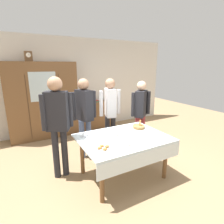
{
  "coord_description": "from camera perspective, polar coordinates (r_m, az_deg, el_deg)",
  "views": [
    {
      "loc": [
        -1.53,
        -2.61,
        1.94
      ],
      "look_at": [
        0.0,
        0.2,
        1.09
      ],
      "focal_mm": 28.68,
      "sensor_mm": 36.0,
      "label": 1
    }
  ],
  "objects": [
    {
      "name": "ground_plane",
      "position": [
        3.59,
        1.61,
        -17.86
      ],
      "size": [
        12.0,
        12.0,
        0.0
      ],
      "primitive_type": "plane",
      "color": "#997A56",
      "rests_on": "ground"
    },
    {
      "name": "back_wall",
      "position": [
        5.51,
        -12.44,
        8.34
      ],
      "size": [
        6.4,
        0.1,
        2.7
      ],
      "primitive_type": "cube",
      "color": "silver",
      "rests_on": "ground"
    },
    {
      "name": "dining_table",
      "position": [
        3.11,
        3.91,
        -9.87
      ],
      "size": [
        1.49,
        1.11,
        0.74
      ],
      "color": "brown",
      "rests_on": "ground"
    },
    {
      "name": "wall_cabinet",
      "position": [
        5.09,
        -21.03,
        3.31
      ],
      "size": [
        1.77,
        0.46,
        2.02
      ],
      "color": "brown",
      "rests_on": "ground"
    },
    {
      "name": "mantel_clock",
      "position": [
        4.98,
        -25.12,
        15.79
      ],
      "size": [
        0.18,
        0.11,
        0.24
      ],
      "color": "brown",
      "rests_on": "wall_cabinet"
    },
    {
      "name": "bookshelf_low",
      "position": [
        5.66,
        -5.19,
        -0.84
      ],
      "size": [
        0.98,
        0.35,
        0.83
      ],
      "color": "brown",
      "rests_on": "ground"
    },
    {
      "name": "book_stack",
      "position": [
        5.56,
        -5.29,
        3.54
      ],
      "size": [
        0.15,
        0.23,
        0.05
      ],
      "color": "#3D754C",
      "rests_on": "bookshelf_low"
    },
    {
      "name": "tea_cup_near_left",
      "position": [
        2.97,
        3.32,
        -8.38
      ],
      "size": [
        0.13,
        0.13,
        0.06
      ],
      "color": "white",
      "rests_on": "dining_table"
    },
    {
      "name": "tea_cup_center",
      "position": [
        3.04,
        12.13,
        -8.13
      ],
      "size": [
        0.13,
        0.13,
        0.06
      ],
      "color": "white",
      "rests_on": "dining_table"
    },
    {
      "name": "tea_cup_mid_left",
      "position": [
        2.76,
        4.95,
        -10.29
      ],
      "size": [
        0.13,
        0.13,
        0.06
      ],
      "color": "white",
      "rests_on": "dining_table"
    },
    {
      "name": "tea_cup_back_edge",
      "position": [
        3.13,
        -8.78,
        -7.26
      ],
      "size": [
        0.13,
        0.13,
        0.06
      ],
      "color": "white",
      "rests_on": "dining_table"
    },
    {
      "name": "tea_cup_mid_right",
      "position": [
        3.11,
        1.17,
        -7.28
      ],
      "size": [
        0.13,
        0.13,
        0.06
      ],
      "color": "white",
      "rests_on": "dining_table"
    },
    {
      "name": "tea_cup_near_right",
      "position": [
        3.31,
        10.79,
        -6.16
      ],
      "size": [
        0.13,
        0.13,
        0.06
      ],
      "color": "white",
      "rests_on": "dining_table"
    },
    {
      "name": "bread_basket",
      "position": [
        3.52,
        8.52,
        -4.62
      ],
      "size": [
        0.24,
        0.24,
        0.16
      ],
      "color": "#9E7542",
      "rests_on": "dining_table"
    },
    {
      "name": "pastry_plate",
      "position": [
        2.67,
        -2.74,
        -11.45
      ],
      "size": [
        0.28,
        0.28,
        0.05
      ],
      "color": "white",
      "rests_on": "dining_table"
    },
    {
      "name": "spoon_far_right",
      "position": [
        3.34,
        2.51,
        -6.13
      ],
      "size": [
        0.12,
        0.02,
        0.01
      ],
      "color": "silver",
      "rests_on": "dining_table"
    },
    {
      "name": "spoon_front_edge",
      "position": [
        3.2,
        -3.75,
        -7.1
      ],
      "size": [
        0.12,
        0.02,
        0.01
      ],
      "color": "silver",
      "rests_on": "dining_table"
    },
    {
      "name": "person_behind_table_left",
      "position": [
        4.15,
        9.15,
        1.07
      ],
      "size": [
        0.52,
        0.38,
        1.6
      ],
      "color": "#933338",
      "rests_on": "ground"
    },
    {
      "name": "person_beside_shelf",
      "position": [
        3.99,
        -0.57,
        1.36
      ],
      "size": [
        0.52,
        0.4,
        1.66
      ],
      "color": "#232328",
      "rests_on": "ground"
    },
    {
      "name": "person_near_right_end",
      "position": [
        3.7,
        -8.8,
        0.37
      ],
      "size": [
        0.52,
        0.41,
        1.68
      ],
      "color": "slate",
      "rests_on": "ground"
    },
    {
      "name": "person_by_cabinet",
      "position": [
        3.1,
        -16.97,
        -1.81
      ],
      "size": [
        0.52,
        0.35,
        1.76
      ],
      "color": "#232328",
      "rests_on": "ground"
    }
  ]
}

